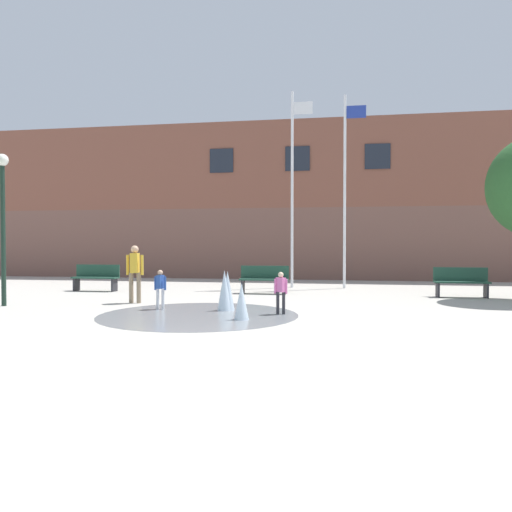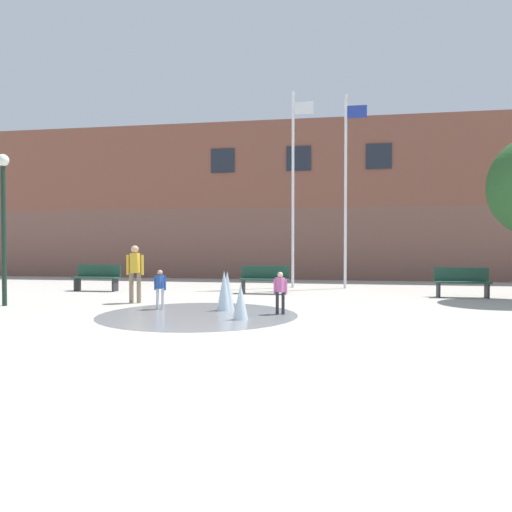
{
  "view_description": "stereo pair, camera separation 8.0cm",
  "coord_description": "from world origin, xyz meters",
  "px_view_note": "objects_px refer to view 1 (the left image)",
  "views": [
    {
      "loc": [
        1.87,
        -6.74,
        1.66
      ],
      "look_at": [
        -0.4,
        6.81,
        1.3
      ],
      "focal_mm": 35.0,
      "sensor_mm": 36.0,
      "label": 1
    },
    {
      "loc": [
        1.95,
        -6.73,
        1.66
      ],
      "look_at": [
        -0.4,
        6.81,
        1.3
      ],
      "focal_mm": 35.0,
      "sensor_mm": 36.0,
      "label": 2
    }
  ],
  "objects_px": {
    "park_bench_under_left_flagpole": "(264,279)",
    "adult_near_bench": "(135,269)",
    "park_bench_left_of_flagpoles": "(96,277)",
    "flagpole_left": "(293,183)",
    "lamp_post_left_lane": "(3,207)",
    "park_bench_near_trashcan": "(461,282)",
    "flagpole_right": "(346,186)",
    "child_running": "(281,289)",
    "child_with_pink_shirt": "(160,286)"
  },
  "relations": [
    {
      "from": "child_running",
      "to": "lamp_post_left_lane",
      "type": "distance_m",
      "value": 7.66
    },
    {
      "from": "park_bench_under_left_flagpole",
      "to": "flagpole_right",
      "type": "distance_m",
      "value": 4.83
    },
    {
      "from": "flagpole_right",
      "to": "park_bench_under_left_flagpole",
      "type": "bearing_deg",
      "value": -138.21
    },
    {
      "from": "park_bench_left_of_flagpoles",
      "to": "park_bench_under_left_flagpole",
      "type": "bearing_deg",
      "value": 0.95
    },
    {
      "from": "park_bench_left_of_flagpoles",
      "to": "adult_near_bench",
      "type": "xyz_separation_m",
      "value": [
        2.73,
        -3.06,
        0.45
      ]
    },
    {
      "from": "park_bench_left_of_flagpoles",
      "to": "lamp_post_left_lane",
      "type": "xyz_separation_m",
      "value": [
        -0.42,
        -4.23,
        2.12
      ]
    },
    {
      "from": "flagpole_left",
      "to": "lamp_post_left_lane",
      "type": "xyz_separation_m",
      "value": [
        -7.01,
        -6.69,
        -1.27
      ]
    },
    {
      "from": "lamp_post_left_lane",
      "to": "flagpole_left",
      "type": "bearing_deg",
      "value": 43.68
    },
    {
      "from": "park_bench_near_trashcan",
      "to": "child_running",
      "type": "xyz_separation_m",
      "value": [
        -5.02,
        -4.55,
        0.1
      ]
    },
    {
      "from": "park_bench_under_left_flagpole",
      "to": "flagpole_right",
      "type": "xyz_separation_m",
      "value": [
        2.65,
        2.36,
        3.28
      ]
    },
    {
      "from": "park_bench_near_trashcan",
      "to": "flagpole_right",
      "type": "relative_size",
      "value": 0.23
    },
    {
      "from": "park_bench_left_of_flagpoles",
      "to": "flagpole_right",
      "type": "height_order",
      "value": "flagpole_right"
    },
    {
      "from": "park_bench_left_of_flagpoles",
      "to": "park_bench_near_trashcan",
      "type": "distance_m",
      "value": 11.98
    },
    {
      "from": "adult_near_bench",
      "to": "flagpole_right",
      "type": "bearing_deg",
      "value": 123.01
    },
    {
      "from": "child_with_pink_shirt",
      "to": "child_running",
      "type": "relative_size",
      "value": 1.0
    },
    {
      "from": "child_running",
      "to": "park_bench_left_of_flagpoles",
      "type": "bearing_deg",
      "value": 3.27
    },
    {
      "from": "child_with_pink_shirt",
      "to": "flagpole_left",
      "type": "distance_m",
      "value": 7.91
    },
    {
      "from": "child_running",
      "to": "flagpole_right",
      "type": "bearing_deg",
      "value": -65.94
    },
    {
      "from": "park_bench_under_left_flagpole",
      "to": "adult_near_bench",
      "type": "height_order",
      "value": "adult_near_bench"
    },
    {
      "from": "adult_near_bench",
      "to": "flagpole_left",
      "type": "distance_m",
      "value": 7.35
    },
    {
      "from": "lamp_post_left_lane",
      "to": "park_bench_under_left_flagpole",
      "type": "bearing_deg",
      "value": 34.55
    },
    {
      "from": "park_bench_left_of_flagpoles",
      "to": "adult_near_bench",
      "type": "relative_size",
      "value": 1.01
    },
    {
      "from": "child_with_pink_shirt",
      "to": "lamp_post_left_lane",
      "type": "height_order",
      "value": "lamp_post_left_lane"
    },
    {
      "from": "child_with_pink_shirt",
      "to": "flagpole_right",
      "type": "height_order",
      "value": "flagpole_right"
    },
    {
      "from": "child_running",
      "to": "flagpole_left",
      "type": "height_order",
      "value": "flagpole_left"
    },
    {
      "from": "park_bench_left_of_flagpoles",
      "to": "park_bench_near_trashcan",
      "type": "xyz_separation_m",
      "value": [
        11.98,
        -0.01,
        0.0
      ]
    },
    {
      "from": "lamp_post_left_lane",
      "to": "adult_near_bench",
      "type": "bearing_deg",
      "value": 20.38
    },
    {
      "from": "park_bench_left_of_flagpoles",
      "to": "adult_near_bench",
      "type": "height_order",
      "value": "adult_near_bench"
    },
    {
      "from": "park_bench_near_trashcan",
      "to": "flagpole_left",
      "type": "bearing_deg",
      "value": 155.33
    },
    {
      "from": "child_running",
      "to": "flagpole_right",
      "type": "height_order",
      "value": "flagpole_right"
    },
    {
      "from": "park_bench_under_left_flagpole",
      "to": "adult_near_bench",
      "type": "xyz_separation_m",
      "value": [
        -3.13,
        -3.16,
        0.45
      ]
    },
    {
      "from": "flagpole_right",
      "to": "lamp_post_left_lane",
      "type": "distance_m",
      "value": 11.22
    },
    {
      "from": "park_bench_under_left_flagpole",
      "to": "flagpole_right",
      "type": "bearing_deg",
      "value": 41.79
    },
    {
      "from": "park_bench_left_of_flagpoles",
      "to": "lamp_post_left_lane",
      "type": "distance_m",
      "value": 4.75
    },
    {
      "from": "adult_near_bench",
      "to": "child_running",
      "type": "height_order",
      "value": "adult_near_bench"
    },
    {
      "from": "park_bench_under_left_flagpole",
      "to": "lamp_post_left_lane",
      "type": "bearing_deg",
      "value": -145.45
    },
    {
      "from": "park_bench_near_trashcan",
      "to": "child_running",
      "type": "height_order",
      "value": "child_running"
    },
    {
      "from": "park_bench_near_trashcan",
      "to": "child_running",
      "type": "bearing_deg",
      "value": -137.82
    },
    {
      "from": "child_with_pink_shirt",
      "to": "lamp_post_left_lane",
      "type": "distance_m",
      "value": 4.76
    },
    {
      "from": "park_bench_under_left_flagpole",
      "to": "lamp_post_left_lane",
      "type": "relative_size",
      "value": 0.4
    },
    {
      "from": "park_bench_left_of_flagpoles",
      "to": "adult_near_bench",
      "type": "bearing_deg",
      "value": -48.26
    },
    {
      "from": "park_bench_near_trashcan",
      "to": "flagpole_right",
      "type": "distance_m",
      "value": 5.37
    },
    {
      "from": "park_bench_left_of_flagpoles",
      "to": "park_bench_near_trashcan",
      "type": "relative_size",
      "value": 1.0
    },
    {
      "from": "park_bench_left_of_flagpoles",
      "to": "flagpole_left",
      "type": "bearing_deg",
      "value": 20.49
    },
    {
      "from": "adult_near_bench",
      "to": "lamp_post_left_lane",
      "type": "xyz_separation_m",
      "value": [
        -3.15,
        -1.17,
        1.67
      ]
    },
    {
      "from": "child_with_pink_shirt",
      "to": "adult_near_bench",
      "type": "relative_size",
      "value": 0.62
    },
    {
      "from": "park_bench_near_trashcan",
      "to": "flagpole_left",
      "type": "relative_size",
      "value": 0.22
    },
    {
      "from": "adult_near_bench",
      "to": "child_running",
      "type": "xyz_separation_m",
      "value": [
        4.22,
        -1.5,
        -0.35
      ]
    },
    {
      "from": "park_bench_near_trashcan",
      "to": "lamp_post_left_lane",
      "type": "xyz_separation_m",
      "value": [
        -12.4,
        -4.22,
        2.12
      ]
    },
    {
      "from": "adult_near_bench",
      "to": "park_bench_left_of_flagpoles",
      "type": "bearing_deg",
      "value": -148.94
    }
  ]
}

